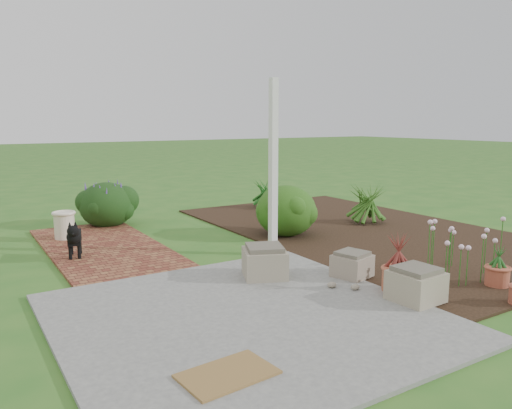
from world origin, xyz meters
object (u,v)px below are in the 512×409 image
stone_trough_near (416,286)px  cream_ceramic_urn (64,225)px  evergreen_shrub (286,209)px  black_dog (74,237)px

stone_trough_near → cream_ceramic_urn: size_ratio=1.11×
cream_ceramic_urn → evergreen_shrub: size_ratio=0.42×
stone_trough_near → evergreen_shrub: evergreen_shrub is taller
black_dog → stone_trough_near: bearing=-38.8°
stone_trough_near → evergreen_shrub: 3.36m
cream_ceramic_urn → evergreen_shrub: bearing=-26.8°
black_dog → evergreen_shrub: bearing=8.7°
stone_trough_near → evergreen_shrub: bearing=79.0°
stone_trough_near → black_dog: black_dog is taller
black_dog → cream_ceramic_urn: 1.27m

